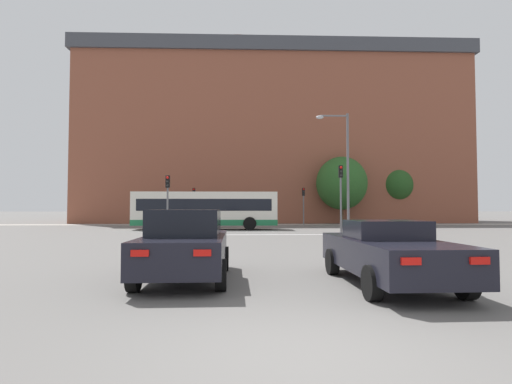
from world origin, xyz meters
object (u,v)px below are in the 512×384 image
at_px(bus_crossing_lead, 206,209).
at_px(traffic_light_near_right, 341,188).
at_px(traffic_light_far_right, 304,200).
at_px(street_lamp_junction, 343,161).
at_px(car_roadster_right, 388,252).
at_px(traffic_light_far_left, 194,200).
at_px(pedestrian_walking_east, 176,215).
at_px(pedestrian_waiting, 191,214).
at_px(traffic_light_near_left, 168,194).
at_px(car_saloon_left, 186,245).

distance_m(bus_crossing_lead, traffic_light_near_right, 10.93).
relative_size(traffic_light_far_right, street_lamp_junction, 0.48).
xyz_separation_m(car_roadster_right, traffic_light_far_left, (-7.96, 30.89, 1.78)).
relative_size(bus_crossing_lead, pedestrian_walking_east, 6.39).
bearing_deg(pedestrian_waiting, bus_crossing_lead, 150.83).
relative_size(bus_crossing_lead, street_lamp_junction, 1.42).
height_order(traffic_light_near_right, street_lamp_junction, street_lamp_junction).
xyz_separation_m(traffic_light_near_left, pedestrian_waiting, (-0.46, 15.20, -1.56)).
xyz_separation_m(traffic_light_far_left, pedestrian_walking_east, (-1.88, 0.65, -1.46)).
relative_size(car_saloon_left, traffic_light_near_left, 1.13).
bearing_deg(pedestrian_waiting, car_saloon_left, 144.08).
relative_size(traffic_light_far_left, pedestrian_walking_east, 2.11).
bearing_deg(traffic_light_near_right, traffic_light_near_left, 178.85).
bearing_deg(car_saloon_left, bus_crossing_lead, 93.00).
xyz_separation_m(street_lamp_junction, pedestrian_walking_east, (-13.14, 14.73, -3.70)).
xyz_separation_m(car_saloon_left, traffic_light_near_left, (-3.56, 16.73, 1.76)).
bearing_deg(bus_crossing_lead, car_saloon_left, 4.06).
xyz_separation_m(car_saloon_left, pedestrian_walking_east, (-5.36, 30.79, 0.21)).
relative_size(bus_crossing_lead, traffic_light_near_left, 2.92).
relative_size(car_roadster_right, street_lamp_junction, 0.60).
relative_size(car_roadster_right, bus_crossing_lead, 0.43).
bearing_deg(pedestrian_walking_east, traffic_light_near_right, 153.21).
bearing_deg(pedestrian_waiting, pedestrian_walking_east, 87.08).
distance_m(traffic_light_near_right, pedestrian_waiting, 19.50).
relative_size(car_roadster_right, traffic_light_near_right, 1.06).
bearing_deg(traffic_light_far_left, pedestrian_walking_east, 160.92).
height_order(bus_crossing_lead, traffic_light_near_left, traffic_light_near_left).
xyz_separation_m(bus_crossing_lead, pedestrian_walking_east, (-3.80, 8.75, -0.54)).
distance_m(car_roadster_right, bus_crossing_lead, 23.60).
xyz_separation_m(car_roadster_right, traffic_light_far_right, (2.99, 31.34, 1.82)).
height_order(car_roadster_right, traffic_light_near_right, traffic_light_near_right).
xyz_separation_m(street_lamp_junction, pedestrian_waiting, (-11.79, 15.87, -3.70)).
bearing_deg(pedestrian_walking_east, traffic_light_far_right, -160.28).
bearing_deg(pedestrian_walking_east, street_lamp_junction, 152.37).
height_order(car_saloon_left, traffic_light_far_left, traffic_light_far_left).
xyz_separation_m(car_saloon_left, traffic_light_near_right, (7.76, 16.51, 2.18)).
relative_size(traffic_light_near_left, pedestrian_walking_east, 2.19).
xyz_separation_m(car_saloon_left, pedestrian_waiting, (-4.01, 31.93, 0.21)).
bearing_deg(traffic_light_near_right, pedestrian_waiting, 127.36).
bearing_deg(bus_crossing_lead, pedestrian_walking_east, -156.52).
relative_size(car_saloon_left, pedestrian_walking_east, 2.46).
xyz_separation_m(car_roadster_right, pedestrian_waiting, (-8.49, 32.68, 0.31)).
xyz_separation_m(car_roadster_right, traffic_light_near_right, (3.28, 17.26, 2.28)).
distance_m(street_lamp_junction, pedestrian_waiting, 20.11).
height_order(car_saloon_left, pedestrian_walking_east, pedestrian_walking_east).
bearing_deg(traffic_light_far_left, traffic_light_near_left, -90.33).
height_order(car_roadster_right, pedestrian_walking_east, pedestrian_walking_east).
bearing_deg(traffic_light_far_right, street_lamp_junction, -88.78).
bearing_deg(car_saloon_left, street_lamp_junction, 63.10).
distance_m(car_roadster_right, pedestrian_walking_east, 33.04).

